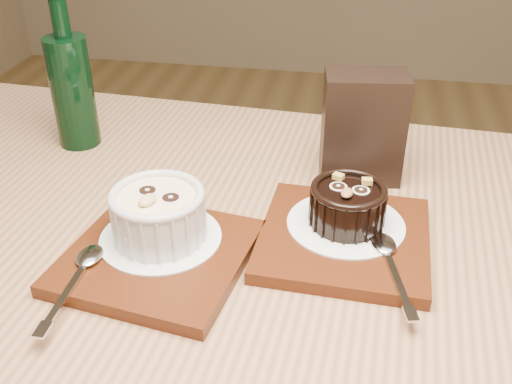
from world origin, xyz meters
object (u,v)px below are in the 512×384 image
at_px(green_bottle, 72,88).
at_px(ramekin_dark, 348,203).
at_px(table, 249,331).
at_px(ramekin_white, 158,213).
at_px(tray_left, 158,257).
at_px(tray_right, 344,239).
at_px(condiment_stand, 363,128).

bearing_deg(green_bottle, ramekin_dark, -22.90).
bearing_deg(table, ramekin_dark, 38.43).
distance_m(ramekin_white, green_bottle, 0.30).
height_order(tray_left, tray_right, same).
bearing_deg(green_bottle, ramekin_white, -49.16).
bearing_deg(condiment_stand, ramekin_white, -135.83).
height_order(ramekin_dark, condiment_stand, condiment_stand).
xyz_separation_m(table, ramekin_dark, (0.10, 0.08, 0.13)).
relative_size(table, ramekin_white, 12.53).
bearing_deg(green_bottle, table, -39.32).
height_order(table, green_bottle, green_bottle).
xyz_separation_m(condiment_stand, green_bottle, (-0.40, 0.03, 0.01)).
xyz_separation_m(tray_left, condiment_stand, (0.20, 0.22, 0.06)).
bearing_deg(ramekin_white, tray_left, -63.76).
distance_m(table, green_bottle, 0.42).
distance_m(tray_right, green_bottle, 0.43).
relative_size(tray_left, condiment_stand, 1.29).
bearing_deg(table, tray_right, 31.71).
bearing_deg(table, tray_left, -175.39).
relative_size(tray_right, condiment_stand, 1.29).
bearing_deg(ramekin_dark, tray_right, -83.30).
bearing_deg(tray_right, green_bottle, 154.97).
distance_m(table, condiment_stand, 0.29).
relative_size(table, green_bottle, 5.76).
height_order(table, tray_right, tray_right).
bearing_deg(tray_left, ramekin_white, 97.82).
distance_m(table, tray_right, 0.15).
xyz_separation_m(tray_left, ramekin_white, (-0.00, 0.02, 0.04)).
distance_m(tray_left, ramekin_dark, 0.21).
distance_m(tray_left, green_bottle, 0.33).
height_order(ramekin_white, green_bottle, green_bottle).
relative_size(ramekin_white, condiment_stand, 0.71).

